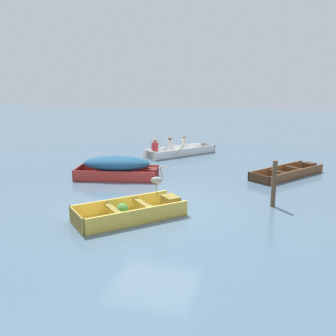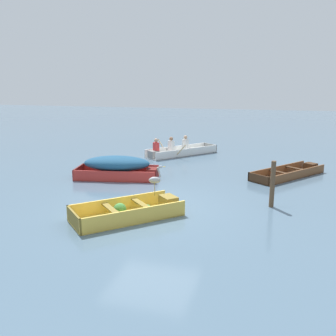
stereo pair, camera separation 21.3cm
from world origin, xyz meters
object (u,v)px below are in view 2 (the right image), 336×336
rowboat_white_with_crew (178,151)px  mooring_post (272,184)px  skiff_wooden_brown_mid_moored (290,173)px  dinghy_yellow_foreground (132,211)px  skiff_red_near_moored (118,165)px  heron_on_dinghy (155,179)px

rowboat_white_with_crew → mooring_post: 7.96m
skiff_wooden_brown_mid_moored → rowboat_white_with_crew: 5.73m
dinghy_yellow_foreground → skiff_wooden_brown_mid_moored: bearing=54.5°
dinghy_yellow_foreground → skiff_red_near_moored: bearing=118.5°
dinghy_yellow_foreground → heron_on_dinghy: size_ratio=3.33×
skiff_red_near_moored → skiff_wooden_brown_mid_moored: skiff_red_near_moored is taller
rowboat_white_with_crew → heron_on_dinghy: 7.88m
rowboat_white_with_crew → heron_on_dinghy: size_ratio=4.10×
skiff_red_near_moored → heron_on_dinghy: 3.83m
rowboat_white_with_crew → mooring_post: (4.44, -6.59, 0.44)m
skiff_wooden_brown_mid_moored → heron_on_dinghy: heron_on_dinghy is taller
dinghy_yellow_foreground → heron_on_dinghy: bearing=59.6°
skiff_red_near_moored → heron_on_dinghy: (2.40, -2.96, 0.40)m
dinghy_yellow_foreground → skiff_red_near_moored: size_ratio=0.90×
dinghy_yellow_foreground → skiff_red_near_moored: 4.18m
rowboat_white_with_crew → mooring_post: mooring_post is taller
skiff_wooden_brown_mid_moored → mooring_post: mooring_post is taller
heron_on_dinghy → mooring_post: 3.27m
skiff_red_near_moored → mooring_post: bearing=-18.4°
mooring_post → skiff_red_near_moored: bearing=161.6°
skiff_red_near_moored → rowboat_white_with_crew: rowboat_white_with_crew is taller
skiff_red_near_moored → heron_on_dinghy: heron_on_dinghy is taller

